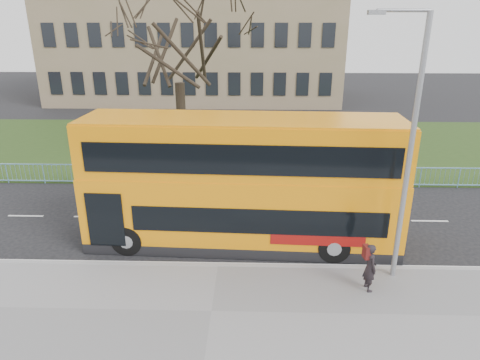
{
  "coord_description": "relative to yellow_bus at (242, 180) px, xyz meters",
  "views": [
    {
      "loc": [
        1.16,
        -14.67,
        8.23
      ],
      "look_at": [
        0.71,
        1.0,
        2.39
      ],
      "focal_mm": 32.0,
      "sensor_mm": 36.0,
      "label": 1
    }
  ],
  "objects": [
    {
      "name": "street_lamp",
      "position": [
        5.1,
        -2.39,
        2.11
      ],
      "size": [
        1.79,
        0.2,
        8.44
      ],
      "rotation": [
        0.0,
        0.0,
        0.01
      ],
      "color": "gray",
      "rests_on": "pavement"
    },
    {
      "name": "kerb",
      "position": [
        -0.79,
        -1.94,
        -2.57
      ],
      "size": [
        80.0,
        0.2,
        0.14
      ],
      "primitive_type": "cube",
      "color": "gray",
      "rests_on": "ground"
    },
    {
      "name": "grass_verge",
      "position": [
        -0.79,
        13.91,
        -2.6
      ],
      "size": [
        80.0,
        15.4,
        0.08
      ],
      "primitive_type": "cube",
      "color": "#233A15",
      "rests_on": "ground"
    },
    {
      "name": "bare_tree",
      "position": [
        -3.79,
        9.61,
        3.22
      ],
      "size": [
        8.09,
        8.09,
        11.56
      ],
      "primitive_type": null,
      "color": "black",
      "rests_on": "grass_verge"
    },
    {
      "name": "guard_railing",
      "position": [
        -0.79,
        6.21,
        -2.09
      ],
      "size": [
        40.0,
        0.12,
        1.1
      ],
      "primitive_type": null,
      "color": "#7BB7DB",
      "rests_on": "ground"
    },
    {
      "name": "yellow_bus",
      "position": [
        0.0,
        0.0,
        0.0
      ],
      "size": [
        11.84,
        3.27,
        4.92
      ],
      "rotation": [
        0.0,
        0.0,
        -0.04
      ],
      "color": "orange",
      "rests_on": "ground"
    },
    {
      "name": "ground",
      "position": [
        -0.79,
        -0.39,
        -2.64
      ],
      "size": [
        120.0,
        120.0,
        0.0
      ],
      "primitive_type": "plane",
      "color": "black",
      "rests_on": "ground"
    },
    {
      "name": "civic_building",
      "position": [
        -5.79,
        34.61,
        4.36
      ],
      "size": [
        30.0,
        15.0,
        14.0
      ],
      "primitive_type": "cube",
      "color": "#7E6D50",
      "rests_on": "ground"
    },
    {
      "name": "pedestrian",
      "position": [
        4.14,
        -3.25,
        -1.71
      ],
      "size": [
        0.48,
        0.64,
        1.61
      ],
      "primitive_type": "imported",
      "rotation": [
        0.0,
        0.0,
        1.74
      ],
      "color": "black",
      "rests_on": "pavement"
    }
  ]
}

